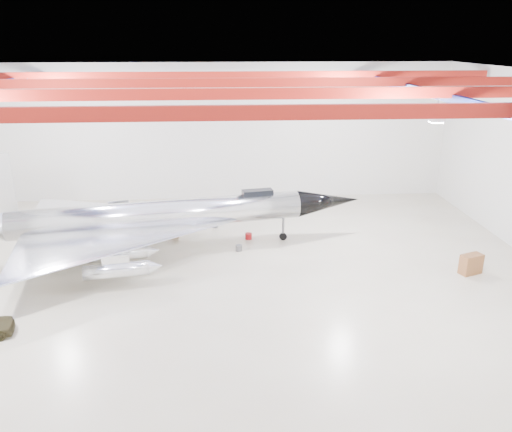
{
  "coord_description": "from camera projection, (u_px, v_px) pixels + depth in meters",
  "views": [
    {
      "loc": [
        1.45,
        -25.47,
        12.67
      ],
      "look_at": [
        3.34,
        2.0,
        2.89
      ],
      "focal_mm": 35.0,
      "sensor_mm": 36.0,
      "label": 1
    }
  ],
  "objects": [
    {
      "name": "floor",
      "position": [
        199.0,
        277.0,
        28.09
      ],
      "size": [
        40.0,
        40.0,
        0.0
      ],
      "primitive_type": "plane",
      "color": "#BBAD94",
      "rests_on": "ground"
    },
    {
      "name": "wall_back",
      "position": [
        204.0,
        133.0,
        40.35
      ],
      "size": [
        40.0,
        0.0,
        40.0
      ],
      "primitive_type": "plane",
      "rotation": [
        1.57,
        0.0,
        0.0
      ],
      "color": "silver",
      "rests_on": "floor"
    },
    {
      "name": "ceiling",
      "position": [
        191.0,
        75.0,
        24.41
      ],
      "size": [
        40.0,
        40.0,
        0.0
      ],
      "primitive_type": "plane",
      "rotation": [
        3.14,
        0.0,
        0.0
      ],
      "color": "#0A0F38",
      "rests_on": "wall_back"
    },
    {
      "name": "ceiling_structure",
      "position": [
        191.0,
        89.0,
        24.64
      ],
      "size": [
        39.5,
        29.5,
        1.08
      ],
      "color": "maroon",
      "rests_on": "ceiling"
    },
    {
      "name": "jet_aircraft",
      "position": [
        160.0,
        218.0,
        30.82
      ],
      "size": [
        24.62,
        16.29,
        6.74
      ],
      "rotation": [
        0.0,
        0.0,
        0.17
      ],
      "color": "silver",
      "rests_on": "floor"
    },
    {
      "name": "desk",
      "position": [
        471.0,
        264.0,
        28.4
      ],
      "size": [
        1.41,
        1.02,
        1.16
      ],
      "primitive_type": "cube",
      "rotation": [
        0.0,
        0.0,
        0.34
      ],
      "color": "brown",
      "rests_on": "floor"
    },
    {
      "name": "crate_ply",
      "position": [
        128.0,
        237.0,
        33.31
      ],
      "size": [
        0.64,
        0.57,
        0.37
      ],
      "primitive_type": "cube",
      "rotation": [
        0.0,
        0.0,
        -0.33
      ],
      "color": "olive",
      "rests_on": "floor"
    },
    {
      "name": "toolbox_red",
      "position": [
        153.0,
        236.0,
        33.62
      ],
      "size": [
        0.46,
        0.38,
        0.3
      ],
      "primitive_type": "cube",
      "rotation": [
        0.0,
        0.0,
        -0.1
      ],
      "color": "maroon",
      "rests_on": "floor"
    },
    {
      "name": "engine_drum",
      "position": [
        239.0,
        248.0,
        31.57
      ],
      "size": [
        0.47,
        0.47,
        0.38
      ],
      "primitive_type": "cylinder",
      "rotation": [
        0.0,
        0.0,
        -0.15
      ],
      "color": "#59595B",
      "rests_on": "floor"
    },
    {
      "name": "crate_small",
      "position": [
        75.0,
        240.0,
        32.86
      ],
      "size": [
        0.54,
        0.5,
        0.3
      ],
      "primitive_type": "cube",
      "rotation": [
        0.0,
        0.0,
        0.42
      ],
      "color": "#59595B",
      "rests_on": "floor"
    },
    {
      "name": "tool_chest",
      "position": [
        249.0,
        236.0,
        33.43
      ],
      "size": [
        0.56,
        0.56,
        0.4
      ],
      "primitive_type": "cylinder",
      "rotation": [
        0.0,
        0.0,
        -0.31
      ],
      "color": "maroon",
      "rests_on": "floor"
    },
    {
      "name": "oil_barrel",
      "position": [
        175.0,
        235.0,
        33.66
      ],
      "size": [
        0.57,
        0.48,
        0.35
      ],
      "primitive_type": "cube",
      "rotation": [
        0.0,
        0.0,
        0.17
      ],
      "color": "olive",
      "rests_on": "floor"
    },
    {
      "name": "spares_box",
      "position": [
        215.0,
        225.0,
        35.5
      ],
      "size": [
        0.49,
        0.49,
        0.36
      ],
      "primitive_type": "cylinder",
      "rotation": [
        0.0,
        0.0,
        -0.25
      ],
      "color": "#59595B",
      "rests_on": "floor"
    }
  ]
}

